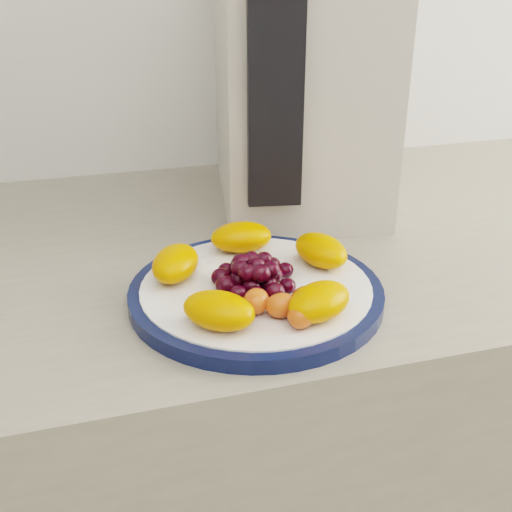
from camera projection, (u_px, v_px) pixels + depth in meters
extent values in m
cylinder|color=#0B1439|center=(256.00, 293.00, 0.66)|extent=(0.26, 0.26, 0.01)
cylinder|color=white|center=(256.00, 293.00, 0.65)|extent=(0.24, 0.24, 0.02)
cube|color=#B8AEA1|center=(299.00, 70.00, 0.85)|extent=(0.25, 0.32, 0.36)
cube|color=black|center=(275.00, 89.00, 0.71)|extent=(0.06, 0.03, 0.27)
ellipsoid|color=#DD6A00|center=(321.00, 250.00, 0.69)|extent=(0.06, 0.08, 0.03)
ellipsoid|color=#DD6A00|center=(241.00, 237.00, 0.72)|extent=(0.07, 0.05, 0.03)
ellipsoid|color=#DD6A00|center=(175.00, 263.00, 0.66)|extent=(0.07, 0.08, 0.03)
ellipsoid|color=#DD6A00|center=(219.00, 310.00, 0.57)|extent=(0.08, 0.08, 0.03)
ellipsoid|color=#DD6A00|center=(319.00, 301.00, 0.59)|extent=(0.08, 0.07, 0.03)
ellipsoid|color=black|center=(256.00, 277.00, 0.65)|extent=(0.02, 0.02, 0.02)
ellipsoid|color=black|center=(273.00, 275.00, 0.65)|extent=(0.02, 0.02, 0.02)
ellipsoid|color=black|center=(260.00, 270.00, 0.66)|extent=(0.02, 0.02, 0.02)
ellipsoid|color=black|center=(243.00, 271.00, 0.66)|extent=(0.02, 0.02, 0.02)
ellipsoid|color=black|center=(239.00, 280.00, 0.64)|extent=(0.02, 0.02, 0.02)
ellipsoid|color=black|center=(252.00, 286.00, 0.63)|extent=(0.02, 0.02, 0.02)
ellipsoid|color=black|center=(269.00, 284.00, 0.64)|extent=(0.02, 0.02, 0.02)
ellipsoid|color=black|center=(285.00, 270.00, 0.66)|extent=(0.02, 0.02, 0.02)
ellipsoid|color=black|center=(272.00, 265.00, 0.68)|extent=(0.02, 0.02, 0.02)
ellipsoid|color=black|center=(255.00, 263.00, 0.68)|extent=(0.02, 0.02, 0.02)
ellipsoid|color=black|center=(239.00, 265.00, 0.67)|extent=(0.02, 0.02, 0.02)
ellipsoid|color=black|center=(226.00, 270.00, 0.66)|extent=(0.02, 0.02, 0.02)
ellipsoid|color=black|center=(221.00, 277.00, 0.65)|extent=(0.02, 0.02, 0.02)
ellipsoid|color=black|center=(225.00, 286.00, 0.63)|extent=(0.02, 0.02, 0.02)
ellipsoid|color=black|center=(238.00, 293.00, 0.62)|extent=(0.02, 0.02, 0.02)
ellipsoid|color=black|center=(257.00, 295.00, 0.62)|extent=(0.02, 0.02, 0.02)
ellipsoid|color=black|center=(275.00, 292.00, 0.62)|extent=(0.02, 0.02, 0.02)
ellipsoid|color=black|center=(287.00, 286.00, 0.63)|extent=(0.02, 0.02, 0.02)
ellipsoid|color=black|center=(256.00, 266.00, 0.64)|extent=(0.02, 0.02, 0.02)
ellipsoid|color=black|center=(264.00, 260.00, 0.65)|extent=(0.02, 0.02, 0.02)
ellipsoid|color=black|center=(251.00, 259.00, 0.66)|extent=(0.02, 0.02, 0.02)
ellipsoid|color=black|center=(241.00, 262.00, 0.65)|extent=(0.02, 0.02, 0.02)
ellipsoid|color=black|center=(239.00, 268.00, 0.64)|extent=(0.02, 0.02, 0.02)
ellipsoid|color=black|center=(248.00, 273.00, 0.63)|extent=(0.02, 0.02, 0.02)
ellipsoid|color=black|center=(261.00, 273.00, 0.63)|extent=(0.02, 0.02, 0.02)
ellipsoid|color=black|center=(271.00, 270.00, 0.63)|extent=(0.02, 0.02, 0.02)
ellipsoid|color=#DB4B17|center=(281.00, 305.00, 0.59)|extent=(0.03, 0.03, 0.02)
ellipsoid|color=#DB4B17|center=(305.00, 298.00, 0.60)|extent=(0.04, 0.03, 0.02)
ellipsoid|color=#DB4B17|center=(301.00, 315.00, 0.58)|extent=(0.04, 0.04, 0.02)
ellipsoid|color=#DB4B17|center=(256.00, 301.00, 0.60)|extent=(0.04, 0.04, 0.02)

